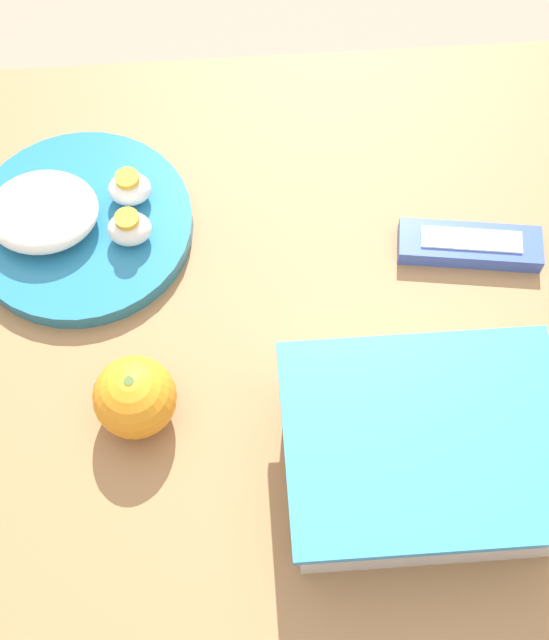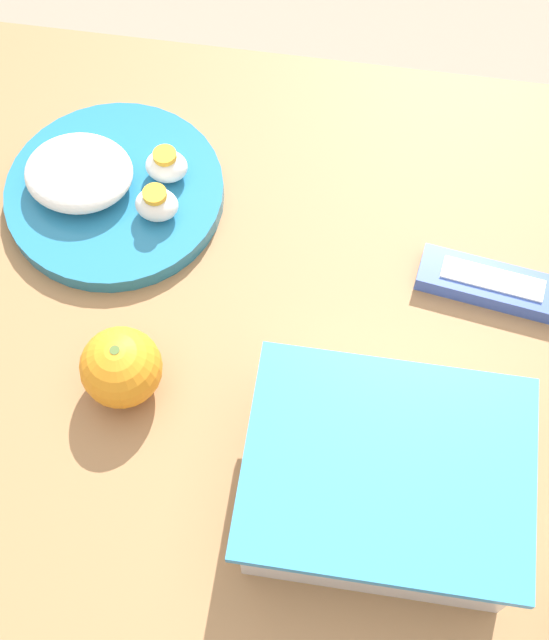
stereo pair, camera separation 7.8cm
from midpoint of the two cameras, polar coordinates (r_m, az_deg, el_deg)
name	(u,v)px [view 1 (the left image)]	position (r m, az deg, el deg)	size (l,w,h in m)	color
ground_plane	(283,533)	(1.49, -0.99, -13.66)	(10.00, 10.00, 0.00)	gray
table	(288,391)	(0.91, -1.57, -4.82)	(1.24, 0.69, 0.73)	#996B42
food_container	(419,457)	(0.73, 6.21, -9.02)	(0.22, 0.17, 0.08)	white
orange_fruit	(135,397)	(0.76, -11.85, -5.16)	(0.07, 0.07, 0.07)	orange
rice_plate	(74,221)	(0.88, -15.20, 5.92)	(0.21, 0.21, 0.05)	teal
candy_bar	(470,245)	(0.85, 9.86, 4.51)	(0.14, 0.06, 0.02)	#334C9E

